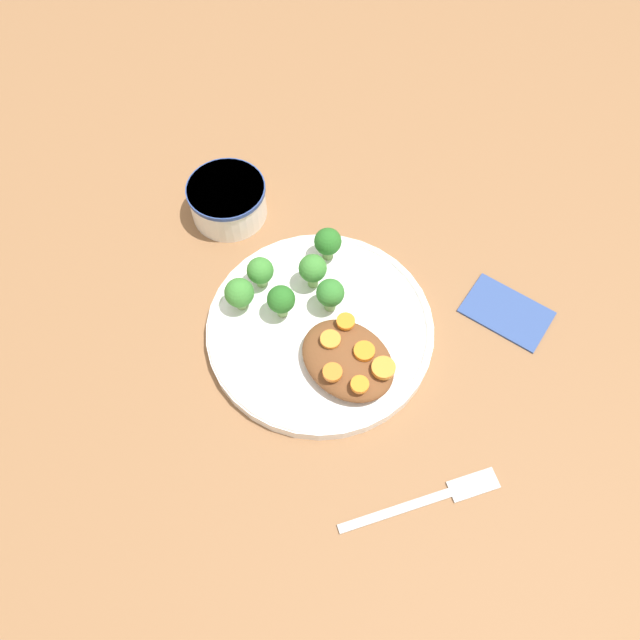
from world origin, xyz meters
name	(u,v)px	position (x,y,z in m)	size (l,w,h in m)	color
ground_plane	(320,333)	(0.00, 0.00, 0.00)	(4.00, 4.00, 0.00)	#8C603D
plate	(320,328)	(0.00, 0.00, 0.01)	(0.28, 0.28, 0.02)	white
dip_bowl	(228,199)	(-0.23, 0.04, 0.03)	(0.11, 0.11, 0.05)	white
stew_mound	(348,360)	(0.06, -0.01, 0.03)	(0.12, 0.09, 0.03)	brown
broccoli_floret_0	(260,271)	(-0.10, -0.01, 0.05)	(0.03, 0.03, 0.05)	#7FA85B
broccoli_floret_1	(281,300)	(-0.05, -0.02, 0.05)	(0.03, 0.03, 0.05)	#7FA85B
broccoli_floret_2	(313,269)	(-0.05, 0.04, 0.05)	(0.04, 0.04, 0.05)	#759E51
broccoli_floret_3	(330,294)	(-0.01, 0.03, 0.05)	(0.03, 0.03, 0.05)	#7FA85B
broccoli_floret_4	(328,242)	(-0.07, 0.08, 0.05)	(0.04, 0.04, 0.05)	#759E51
broccoli_floret_5	(239,293)	(-0.09, -0.05, 0.05)	(0.04, 0.04, 0.05)	#7FA85B
carrot_slice_0	(360,385)	(0.10, -0.03, 0.05)	(0.02, 0.02, 0.01)	orange
carrot_slice_1	(384,368)	(0.10, 0.00, 0.05)	(0.03, 0.03, 0.01)	orange
carrot_slice_2	(330,339)	(0.03, -0.02, 0.05)	(0.02, 0.02, 0.00)	orange
carrot_slice_3	(346,321)	(0.03, 0.01, 0.05)	(0.02, 0.02, 0.01)	orange
carrot_slice_4	(365,350)	(0.07, 0.00, 0.05)	(0.02, 0.02, 0.01)	orange
carrot_slice_5	(332,372)	(0.07, -0.05, 0.05)	(0.02, 0.02, 0.01)	orange
fork	(435,497)	(0.24, -0.05, 0.00)	(0.10, 0.17, 0.01)	#B5B5B5
napkin	(507,312)	(0.15, 0.19, 0.00)	(0.12, 0.09, 0.01)	#334C8C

